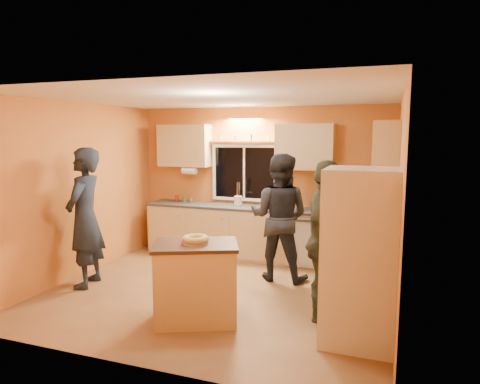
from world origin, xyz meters
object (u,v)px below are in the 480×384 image
at_px(island, 196,282).
at_px(refrigerator, 360,257).
at_px(person_right, 325,241).
at_px(person_center, 279,217).
at_px(person_left, 85,218).

bearing_deg(island, refrigerator, -20.06).
bearing_deg(refrigerator, person_right, 134.63).
height_order(refrigerator, island, refrigerator).
height_order(refrigerator, person_center, person_center).
bearing_deg(person_center, island, 74.36).
distance_m(refrigerator, person_right, 0.59).
bearing_deg(person_left, refrigerator, 69.27).
distance_m(refrigerator, person_center, 2.04).
distance_m(person_left, person_right, 3.32).
xyz_separation_m(person_center, person_right, (0.84, -1.19, -0.00)).
bearing_deg(person_left, island, 60.47).
relative_size(island, person_left, 0.57).
bearing_deg(person_center, refrigerator, 129.51).
bearing_deg(person_right, island, 113.14).
xyz_separation_m(island, person_center, (0.53, 1.72, 0.47)).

